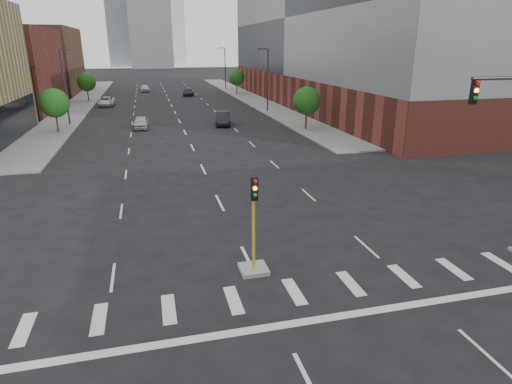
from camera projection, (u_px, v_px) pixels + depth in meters
name	position (u px, v px, depth m)	size (l,w,h in m)	color
sidewalk_left_far	(82.00, 102.00, 74.98)	(5.00, 92.00, 0.15)	gray
sidewalk_right_far	(248.00, 97.00, 81.93)	(5.00, 92.00, 0.15)	gray
building_left_far_b	(24.00, 61.00, 86.52)	(20.00, 24.00, 13.00)	brown
building_right_main	(355.00, 36.00, 68.90)	(24.00, 70.00, 22.00)	brown
tower_mid	(149.00, 16.00, 186.93)	(18.00, 18.00, 44.00)	slate
median_traffic_signal	(254.00, 252.00, 18.51)	(1.20, 1.20, 4.40)	#999993
streetlight_right_a	(267.00, 78.00, 62.53)	(1.60, 0.22, 9.07)	#2D2D30
streetlight_right_b	(225.00, 67.00, 94.64)	(1.60, 0.22, 9.07)	#2D2D30
streetlight_left	(65.00, 84.00, 51.74)	(1.60, 0.22, 9.07)	#2D2D30
tree_left_near	(54.00, 103.00, 47.54)	(3.20, 3.20, 4.85)	#382619
tree_left_far	(86.00, 82.00, 75.06)	(3.20, 3.20, 4.85)	#382619
tree_right_near	(307.00, 101.00, 49.43)	(3.20, 3.20, 4.85)	#382619
tree_right_far	(237.00, 77.00, 86.13)	(3.20, 3.20, 4.85)	#382619
car_near_left	(141.00, 122.00, 51.25)	(1.72, 4.27, 1.45)	#B8B7BC
car_mid_right	(223.00, 118.00, 53.48)	(1.74, 5.00, 1.65)	black
car_far_left	(106.00, 101.00, 70.55)	(2.42, 5.24, 1.46)	silver
car_deep_right	(188.00, 92.00, 84.87)	(1.94, 4.77, 1.39)	#222227
car_distant	(145.00, 88.00, 92.52)	(1.79, 4.44, 1.51)	silver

